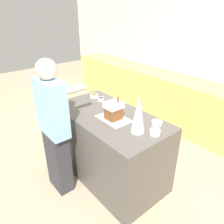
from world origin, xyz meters
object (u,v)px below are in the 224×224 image
at_px(gingerbread_house, 114,110).
at_px(candy_bowl_far_right, 94,96).
at_px(person, 55,129).
at_px(decorative_tree, 138,114).
at_px(baking_tray, 113,119).
at_px(candy_bowl_near_tray_right, 111,105).
at_px(candy_bowl_beside_tree, 155,132).
at_px(candy_bowl_behind_tray, 157,123).
at_px(candy_bowl_front_corner, 101,99).

height_order(gingerbread_house, candy_bowl_far_right, gingerbread_house).
bearing_deg(person, gingerbread_house, 60.58).
bearing_deg(decorative_tree, baking_tray, -178.01).
xyz_separation_m(candy_bowl_near_tray_right, candy_bowl_beside_tree, (0.79, -0.07, 0.01)).
distance_m(baking_tray, candy_bowl_behind_tray, 0.49).
xyz_separation_m(baking_tray, candy_bowl_far_right, (-0.68, 0.21, 0.02)).
height_order(decorative_tree, candy_bowl_behind_tray, decorative_tree).
relative_size(decorative_tree, candy_bowl_near_tray_right, 3.47).
relative_size(candy_bowl_front_corner, person, 0.06).
bearing_deg(person, candy_bowl_near_tray_right, 85.82).
bearing_deg(candy_bowl_behind_tray, candy_bowl_near_tray_right, -171.68).
distance_m(gingerbread_house, candy_bowl_near_tray_right, 0.34).
relative_size(baking_tray, candy_bowl_beside_tree, 3.67).
height_order(candy_bowl_far_right, person, person).
bearing_deg(decorative_tree, candy_bowl_far_right, 169.35).
height_order(candy_bowl_far_right, candy_bowl_beside_tree, candy_bowl_beside_tree).
bearing_deg(baking_tray, candy_bowl_far_right, 162.81).
xyz_separation_m(candy_bowl_front_corner, candy_bowl_behind_tray, (0.93, 0.06, 0.00)).
bearing_deg(person, candy_bowl_beside_tree, 39.14).
relative_size(baking_tray, person, 0.24).
relative_size(baking_tray, candy_bowl_front_corner, 4.18).
xyz_separation_m(candy_bowl_near_tray_right, candy_bowl_behind_tray, (0.68, 0.10, -0.00)).
relative_size(gingerbread_house, candy_bowl_near_tray_right, 2.30).
xyz_separation_m(candy_bowl_behind_tray, person, (-0.73, -0.86, -0.08)).
height_order(decorative_tree, candy_bowl_front_corner, decorative_tree).
height_order(baking_tray, person, person).
bearing_deg(candy_bowl_near_tray_right, candy_bowl_beside_tree, -5.28).
height_order(candy_bowl_far_right, candy_bowl_near_tray_right, same).
bearing_deg(baking_tray, candy_bowl_front_corner, 157.63).
height_order(decorative_tree, candy_bowl_far_right, decorative_tree).
xyz_separation_m(gingerbread_house, person, (-0.33, -0.58, -0.17)).
relative_size(candy_bowl_front_corner, candy_bowl_far_right, 0.83).
height_order(candy_bowl_front_corner, candy_bowl_beside_tree, candy_bowl_beside_tree).
height_order(gingerbread_house, decorative_tree, decorative_tree).
relative_size(candy_bowl_front_corner, candy_bowl_beside_tree, 0.88).
bearing_deg(candy_bowl_beside_tree, candy_bowl_near_tray_right, 174.72).
relative_size(gingerbread_house, candy_bowl_far_right, 2.42).
height_order(candy_bowl_near_tray_right, candy_bowl_behind_tray, candy_bowl_near_tray_right).
height_order(candy_bowl_near_tray_right, person, person).
xyz_separation_m(decorative_tree, person, (-0.70, -0.59, -0.27)).
relative_size(baking_tray, candy_bowl_far_right, 3.49).
bearing_deg(candy_bowl_behind_tray, decorative_tree, -97.21).
bearing_deg(candy_bowl_beside_tree, candy_bowl_behind_tray, 124.32).
xyz_separation_m(candy_bowl_far_right, candy_bowl_near_tray_right, (0.41, -0.03, -0.00)).
distance_m(candy_bowl_far_right, candy_bowl_beside_tree, 1.20).
height_order(decorative_tree, candy_bowl_near_tray_right, decorative_tree).
bearing_deg(candy_bowl_near_tray_right, baking_tray, -33.85).
distance_m(decorative_tree, candy_bowl_front_corner, 0.94).
bearing_deg(decorative_tree, candy_bowl_near_tray_right, 165.19).
distance_m(baking_tray, candy_bowl_far_right, 0.71).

